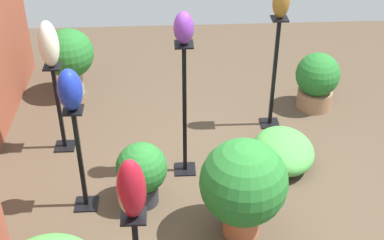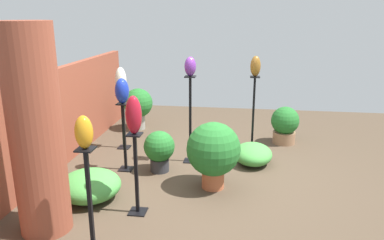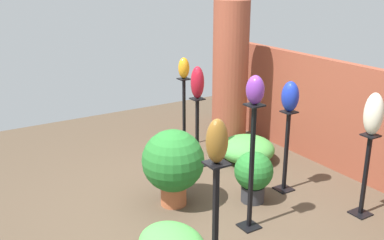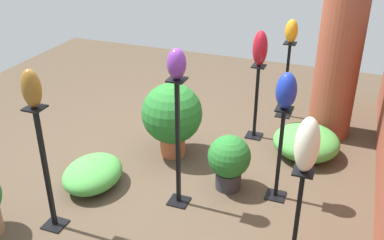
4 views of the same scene
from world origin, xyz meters
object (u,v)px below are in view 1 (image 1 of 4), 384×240
Objects in this scene: art_vase_cobalt at (70,90)px; art_vase_ruby at (131,189)px; pedestal_bronze at (274,78)px; pedestal_ivory at (60,112)px; potted_plant_front_left at (317,80)px; potted_plant_mid_left at (243,185)px; potted_plant_near_pillar at (142,171)px; art_vase_violet at (184,28)px; potted_plant_back_center at (69,56)px; art_vase_ivory at (49,44)px; art_vase_bronze at (281,1)px; pedestal_violet at (185,116)px; pedestal_cobalt at (81,164)px.

art_vase_ruby is (-1.17, -0.52, -0.01)m from art_vase_cobalt.
art_vase_ruby is at bearing 150.50° from pedestal_bronze.
pedestal_ivory is 1.42× the size of potted_plant_front_left.
potted_plant_mid_left is 1.47× the size of potted_plant_near_pillar.
art_vase_violet is 0.32× the size of potted_plant_mid_left.
potted_plant_near_pillar is (-0.43, 0.39, -1.14)m from art_vase_violet.
potted_plant_near_pillar is (-1.95, -0.87, -0.15)m from potted_plant_back_center.
pedestal_ivory is at bearing 0.00° from art_vase_ivory.
potted_plant_back_center is 2.82m from potted_plant_front_left.
art_vase_cobalt is 0.83× the size of art_vase_ruby.
potted_plant_back_center is (1.52, 1.26, -0.99)m from art_vase_violet.
art_vase_ivory is at bearing 103.07° from potted_plant_front_left.
art_vase_cobalt is (-1.19, 1.86, 0.62)m from pedestal_bronze.
art_vase_cobalt is (-0.89, -0.32, 0.76)m from pedestal_ivory.
potted_plant_back_center is 0.91× the size of potted_plant_mid_left.
art_vase_violet is 0.35× the size of potted_plant_back_center.
art_vase_ivory is (0.44, 1.21, -0.32)m from art_vase_violet.
art_vase_bronze reaches higher than potted_plant_mid_left.
art_vase_bronze is at bearing 120.32° from potted_plant_front_left.
art_vase_cobalt is at bearing -160.46° from art_vase_ivory.
pedestal_violet is 1.31m from pedestal_ivory.
art_vase_ivory is at bearing 43.45° from potted_plant_near_pillar.
art_vase_ruby reaches higher than pedestal_ivory.
art_vase_bronze is 1.22m from art_vase_violet.
art_vase_ivory is at bearing -177.64° from potted_plant_back_center.
pedestal_bronze is at bearing -52.04° from pedestal_violet.
art_vase_ruby is 0.65× the size of potted_plant_front_left.
pedestal_ivory reaches higher than potted_plant_mid_left.
art_vase_violet is at bearing -63.65° from art_vase_cobalt.
art_vase_bronze reaches higher than potted_plant_near_pillar.
pedestal_bronze is 3.71× the size of art_vase_bronze.
pedestal_ivory is (0.89, 0.32, -0.04)m from pedestal_cobalt.
pedestal_cobalt is 2.40m from art_vase_bronze.
art_vase_violet reaches higher than potted_plant_mid_left.
art_vase_ruby is at bearing 133.62° from potted_plant_mid_left.
pedestal_violet is 1.75m from art_vase_ruby.
pedestal_bronze is 2.74× the size of art_vase_ivory.
potted_plant_mid_left is at bearing -117.31° from potted_plant_near_pillar.
potted_plant_near_pillar is (0.02, -0.51, -0.11)m from pedestal_cobalt.
pedestal_ivory reaches higher than potted_plant_near_pillar.
art_vase_bronze is at bearing 0.00° from pedestal_bronze.
pedestal_bronze is at bearing -82.02° from pedestal_ivory.
art_vase_ivory is at bearing 69.97° from art_vase_violet.
pedestal_violet is 3.14× the size of art_vase_ruby.
art_vase_cobalt is 1.28m from art_vase_ruby.
art_vase_cobalt is 1.54m from potted_plant_mid_left.
potted_plant_front_left is at bearing -59.68° from art_vase_bronze.
art_vase_bronze is 0.51× the size of potted_plant_front_left.
pedestal_bronze is at bearing -82.02° from art_vase_ivory.
potted_plant_back_center is at bearing 15.60° from art_vase_ruby.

